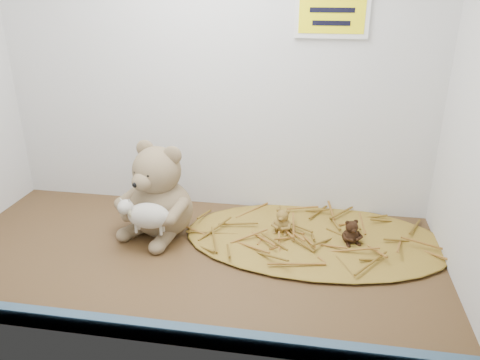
% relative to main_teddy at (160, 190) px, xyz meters
% --- Properties ---
extents(alcove_shell, '(1.20, 0.60, 0.90)m').
position_rel_main_teddy_xyz_m(alcove_shell, '(0.10, -0.01, 0.33)').
color(alcove_shell, '#472F18').
rests_on(alcove_shell, ground).
extents(front_rail, '(1.19, 0.02, 0.04)m').
position_rel_main_teddy_xyz_m(front_rail, '(0.10, -0.39, -0.11)').
color(front_rail, '#3E5D77').
rests_on(front_rail, shelf_floor).
extents(straw_bed, '(0.67, 0.39, 0.01)m').
position_rel_main_teddy_xyz_m(straw_bed, '(0.40, 0.02, -0.12)').
color(straw_bed, brown).
rests_on(straw_bed, shelf_floor).
extents(main_teddy, '(0.27, 0.27, 0.25)m').
position_rel_main_teddy_xyz_m(main_teddy, '(0.00, 0.00, 0.00)').
color(main_teddy, '#866E52').
rests_on(main_teddy, shelf_floor).
extents(toy_lamb, '(0.14, 0.08, 0.09)m').
position_rel_main_teddy_xyz_m(toy_lamb, '(0.00, -0.09, -0.03)').
color(toy_lamb, '#BAB7A7').
rests_on(toy_lamb, main_teddy).
extents(mini_teddy_tan, '(0.06, 0.07, 0.07)m').
position_rel_main_teddy_xyz_m(mini_teddy_tan, '(0.31, 0.04, -0.08)').
color(mini_teddy_tan, olive).
rests_on(mini_teddy_tan, straw_bed).
extents(mini_teddy_brown, '(0.07, 0.07, 0.06)m').
position_rel_main_teddy_xyz_m(mini_teddy_brown, '(0.49, 0.01, -0.08)').
color(mini_teddy_brown, black).
rests_on(mini_teddy_brown, straw_bed).
extents(wall_sign, '(0.16, 0.01, 0.11)m').
position_rel_main_teddy_xyz_m(wall_sign, '(0.40, 0.19, 0.43)').
color(wall_sign, yellow).
rests_on(wall_sign, back_wall).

